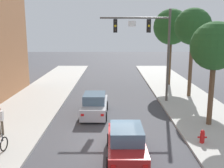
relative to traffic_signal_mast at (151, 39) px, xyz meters
name	(u,v)px	position (x,y,z in m)	size (l,w,h in m)	color
ground_plane	(113,143)	(-3.04, -8.09, -5.30)	(120.00, 120.00, 0.00)	#424247
traffic_signal_mast	(151,39)	(0.00, 0.00, 0.00)	(5.66, 0.38, 7.50)	#514C47
car_lead_silver	(96,105)	(-4.28, -3.30, -4.57)	(1.87, 4.26, 1.60)	#B7B7BC
car_following_red	(127,143)	(-2.37, -9.73, -4.57)	(1.86, 4.25, 1.60)	#B21E1E
pedestrian_sidewalk_left_walker	(1,119)	(-9.35, -7.32, -4.23)	(0.36, 0.22, 1.64)	brown
fire_hydrant	(203,136)	(1.72, -8.37, -4.79)	(0.48, 0.24, 0.72)	red
street_tree_nearest	(216,47)	(3.10, -5.59, -0.27)	(2.91, 2.91, 6.37)	brown
street_tree_second	(194,27)	(3.93, 1.65, 0.95)	(3.16, 3.16, 7.73)	brown
street_tree_third	(172,27)	(3.19, 6.74, 1.00)	(3.74, 3.74, 8.06)	brown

